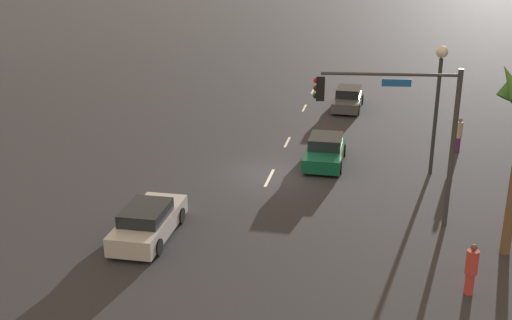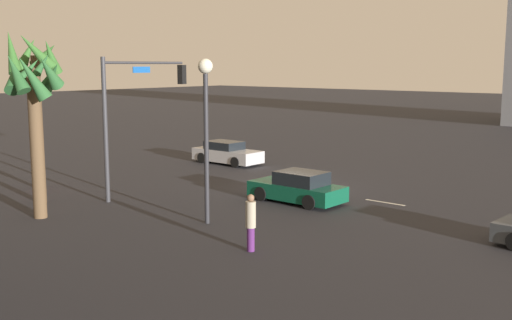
{
  "view_description": "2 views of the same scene",
  "coord_description": "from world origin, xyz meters",
  "px_view_note": "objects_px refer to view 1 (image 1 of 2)",
  "views": [
    {
      "loc": [
        28.3,
        4.94,
        10.99
      ],
      "look_at": [
        1.76,
        -0.4,
        1.34
      ],
      "focal_mm": 44.07,
      "sensor_mm": 36.0,
      "label": 1
    },
    {
      "loc": [
        -18.12,
        23.94,
        6.02
      ],
      "look_at": [
        1.84,
        0.52,
        1.26
      ],
      "focal_mm": 43.2,
      "sensor_mm": 36.0,
      "label": 2
    }
  ],
  "objects_px": {
    "car_1": "(348,99)",
    "car_2": "(325,151)",
    "car_0": "(148,222)",
    "pedestrian_0": "(471,268)",
    "pedestrian_1": "(459,134)",
    "streetlamp": "(439,86)",
    "traffic_signal": "(406,120)"
  },
  "relations": [
    {
      "from": "car_2",
      "to": "pedestrian_1",
      "type": "bearing_deg",
      "value": 114.9
    },
    {
      "from": "car_2",
      "to": "streetlamp",
      "type": "xyz_separation_m",
      "value": [
        0.43,
        5.25,
        3.73
      ]
    },
    {
      "from": "car_0",
      "to": "traffic_signal",
      "type": "distance_m",
      "value": 10.67
    },
    {
      "from": "car_1",
      "to": "car_2",
      "type": "height_order",
      "value": "car_2"
    },
    {
      "from": "traffic_signal",
      "to": "car_0",
      "type": "bearing_deg",
      "value": -71.63
    },
    {
      "from": "car_0",
      "to": "streetlamp",
      "type": "bearing_deg",
      "value": 130.14
    },
    {
      "from": "pedestrian_0",
      "to": "pedestrian_1",
      "type": "xyz_separation_m",
      "value": [
        -14.84,
        1.06,
        0.08
      ]
    },
    {
      "from": "car_0",
      "to": "pedestrian_1",
      "type": "height_order",
      "value": "pedestrian_1"
    },
    {
      "from": "car_0",
      "to": "pedestrian_0",
      "type": "xyz_separation_m",
      "value": [
        1.85,
        11.67,
        0.29
      ]
    },
    {
      "from": "streetlamp",
      "to": "pedestrian_1",
      "type": "bearing_deg",
      "value": 155.86
    },
    {
      "from": "car_2",
      "to": "traffic_signal",
      "type": "xyz_separation_m",
      "value": [
        6.65,
        3.62,
        3.71
      ]
    },
    {
      "from": "car_1",
      "to": "car_2",
      "type": "xyz_separation_m",
      "value": [
        11.32,
        -0.48,
        0.01
      ]
    },
    {
      "from": "traffic_signal",
      "to": "pedestrian_1",
      "type": "distance_m",
      "value": 10.89
    },
    {
      "from": "pedestrian_0",
      "to": "pedestrian_1",
      "type": "relative_size",
      "value": 0.94
    },
    {
      "from": "car_1",
      "to": "traffic_signal",
      "type": "xyz_separation_m",
      "value": [
        17.97,
        3.14,
        3.71
      ]
    },
    {
      "from": "car_2",
      "to": "streetlamp",
      "type": "distance_m",
      "value": 6.45
    },
    {
      "from": "car_1",
      "to": "pedestrian_1",
      "type": "relative_size",
      "value": 2.46
    },
    {
      "from": "streetlamp",
      "to": "pedestrian_1",
      "type": "height_order",
      "value": "streetlamp"
    },
    {
      "from": "car_2",
      "to": "pedestrian_1",
      "type": "relative_size",
      "value": 2.26
    },
    {
      "from": "pedestrian_0",
      "to": "car_1",
      "type": "bearing_deg",
      "value": -166.95
    },
    {
      "from": "car_2",
      "to": "pedestrian_0",
      "type": "height_order",
      "value": "pedestrian_0"
    },
    {
      "from": "car_2",
      "to": "traffic_signal",
      "type": "distance_m",
      "value": 8.43
    },
    {
      "from": "car_0",
      "to": "car_2",
      "type": "relative_size",
      "value": 1.05
    },
    {
      "from": "car_0",
      "to": "pedestrian_1",
      "type": "distance_m",
      "value": 18.2
    },
    {
      "from": "car_0",
      "to": "pedestrian_1",
      "type": "relative_size",
      "value": 2.38
    },
    {
      "from": "car_1",
      "to": "traffic_signal",
      "type": "height_order",
      "value": "traffic_signal"
    },
    {
      "from": "car_0",
      "to": "car_2",
      "type": "xyz_separation_m",
      "value": [
        -9.8,
        5.87,
        0.0
      ]
    },
    {
      "from": "car_0",
      "to": "traffic_signal",
      "type": "xyz_separation_m",
      "value": [
        -3.15,
        9.49,
        3.71
      ]
    },
    {
      "from": "streetlamp",
      "to": "traffic_signal",
      "type": "bearing_deg",
      "value": -14.62
    },
    {
      "from": "car_0",
      "to": "car_2",
      "type": "height_order",
      "value": "car_2"
    },
    {
      "from": "pedestrian_0",
      "to": "streetlamp",
      "type": "bearing_deg",
      "value": -177.13
    },
    {
      "from": "car_1",
      "to": "pedestrian_1",
      "type": "bearing_deg",
      "value": 38.15
    }
  ]
}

